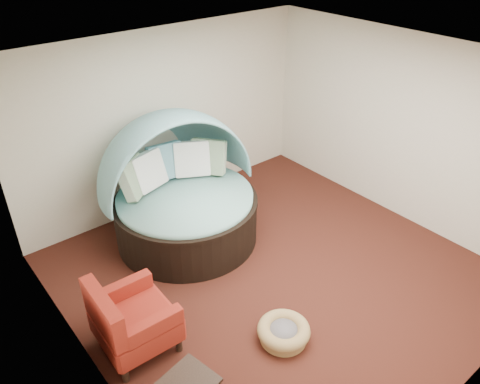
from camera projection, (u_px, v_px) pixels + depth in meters
floor at (274, 273)px, 6.29m from camera, size 5.00×5.00×0.00m
wall_back at (167, 120)px, 7.21m from camera, size 5.00×0.00×5.00m
wall_left at (77, 272)px, 4.21m from camera, size 0.00×5.00×5.00m
wall_right at (402, 129)px, 6.91m from camera, size 0.00×5.00×5.00m
ceiling at (285, 66)px, 4.83m from camera, size 5.00×5.00×0.00m
canopy_daybed at (180, 183)px, 6.60m from camera, size 2.37×2.29×1.89m
pet_basket at (284, 332)px, 5.27m from camera, size 0.78×0.78×0.21m
red_armchair at (130, 320)px, 4.99m from camera, size 0.83×0.84×0.94m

